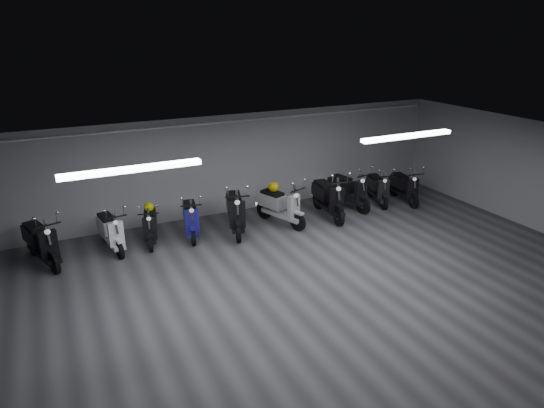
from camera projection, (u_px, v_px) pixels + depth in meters
name	position (u px, v px, depth m)	size (l,w,h in m)	color
floor	(310.00, 296.00, 9.44)	(14.00, 10.00, 0.01)	#3D3C3F
ceiling	(314.00, 159.00, 8.45)	(14.00, 10.00, 0.01)	slate
back_wall	(220.00, 166.00, 13.16)	(14.00, 0.01, 2.80)	#949496
fluor_strip_left	(132.00, 169.00, 8.09)	(2.40, 0.18, 0.08)	white
fluor_strip_right	(407.00, 136.00, 10.54)	(2.40, 0.18, 0.08)	white
conduit	(220.00, 123.00, 12.66)	(0.05, 0.05, 13.60)	white
scooter_1	(40.00, 236.00, 10.47)	(0.62, 1.87, 1.39)	black
scooter_2	(110.00, 225.00, 11.18)	(0.57, 1.71, 1.27)	white
scooter_3	(150.00, 220.00, 11.58)	(0.53, 1.59, 1.19)	black
scooter_4	(190.00, 212.00, 11.93)	(0.57, 1.72, 1.28)	navy
scooter_5	(235.00, 205.00, 12.16)	(0.66, 1.98, 1.48)	black
scooter_6	(281.00, 200.00, 12.64)	(0.62, 1.86, 1.39)	#B8B9BC
scooter_7	(329.00, 192.00, 13.11)	(0.66, 1.98, 1.48)	black
scooter_8	(348.00, 185.00, 13.82)	(0.63, 1.89, 1.41)	black
scooter_9	(378.00, 183.00, 14.19)	(0.56, 1.68, 1.25)	black
scooter_10	(405.00, 182.00, 14.29)	(0.57, 1.71, 1.27)	black
helmet_0	(274.00, 187.00, 12.70)	(0.28, 0.28, 0.28)	#C7A50B
helmet_2	(149.00, 207.00, 11.69)	(0.25, 0.25, 0.25)	#BAC10B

